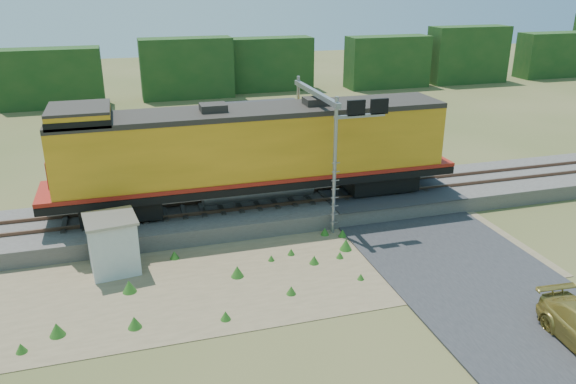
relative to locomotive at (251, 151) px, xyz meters
name	(u,v)px	position (x,y,z in m)	size (l,w,h in m)	color
ground	(290,274)	(0.19, -6.00, -3.52)	(140.00, 140.00, 0.00)	#475123
ballast	(256,210)	(0.19, 0.00, -3.12)	(70.00, 5.00, 0.80)	slate
rails	(256,201)	(0.19, 0.00, -2.64)	(70.00, 1.54, 0.16)	brown
dirt_shoulder	(239,274)	(-1.81, -5.50, -3.51)	(26.00, 8.00, 0.03)	#8C7754
road	(433,243)	(7.19, -5.26, -3.44)	(7.00, 66.00, 0.86)	#38383A
tree_line_north	(182,66)	(0.19, 32.00, -0.45)	(130.00, 3.00, 6.50)	#173D16
weed_clumps	(204,285)	(-3.31, -5.90, -3.52)	(15.00, 6.20, 0.56)	#2C661D
locomotive	(251,151)	(0.00, 0.00, 0.00)	(20.14, 3.07, 5.20)	black
shed	(113,244)	(-6.66, -3.69, -2.32)	(2.26, 2.26, 2.39)	silver
signal_gantry	(326,121)	(3.59, -0.65, 1.41)	(2.59, 6.20, 6.53)	gray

